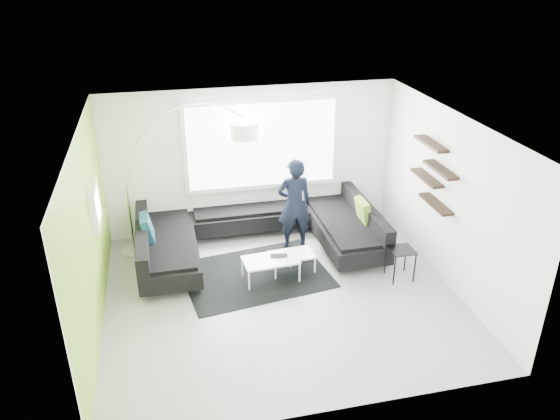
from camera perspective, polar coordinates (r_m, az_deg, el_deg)
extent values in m
plane|color=#949499|center=(8.85, 0.12, -8.88)|extent=(5.50, 5.50, 0.00)
cube|color=white|center=(10.39, -2.98, 5.24)|extent=(5.50, 0.04, 2.80)
cube|color=white|center=(6.08, 5.53, -10.96)|extent=(5.50, 0.04, 2.80)
cube|color=white|center=(8.05, -19.35, -2.61)|extent=(0.04, 5.00, 2.80)
cube|color=white|center=(9.10, 17.26, 1.02)|extent=(0.04, 5.00, 2.80)
cube|color=white|center=(7.62, 0.14, 8.76)|extent=(5.50, 5.00, 0.04)
cube|color=#7FB72D|center=(8.05, -19.28, -2.61)|extent=(0.01, 5.00, 2.80)
cube|color=white|center=(10.29, -1.88, 6.83)|extent=(2.96, 0.06, 1.68)
cube|color=white|center=(8.49, -18.74, 0.49)|extent=(0.12, 0.66, 0.66)
cube|color=black|center=(9.25, 15.72, 3.66)|extent=(0.20, 1.24, 0.95)
cube|color=black|center=(10.01, -2.39, -2.99)|extent=(4.25, 2.64, 0.45)
cube|color=black|center=(9.83, -2.43, -0.99)|extent=(4.25, 2.64, 0.33)
cube|color=#4C7219|center=(9.80, -2.43, -0.64)|extent=(3.79, 0.24, 0.47)
cube|color=black|center=(9.36, -2.57, -6.74)|extent=(2.60, 2.05, 0.01)
cube|color=white|center=(9.26, 0.14, -5.76)|extent=(1.22, 0.77, 0.38)
cube|color=black|center=(9.35, 12.43, -5.50)|extent=(0.40, 0.40, 0.55)
imported|color=black|center=(9.81, 1.50, 0.60)|extent=(0.64, 0.43, 1.73)
imported|color=black|center=(9.09, -0.12, -4.92)|extent=(0.34, 0.27, 0.02)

